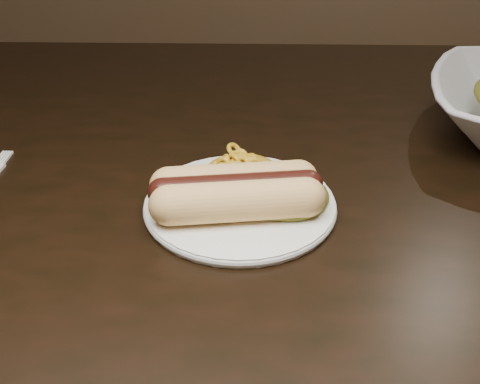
{
  "coord_description": "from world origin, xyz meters",
  "views": [
    {
      "loc": [
        0.05,
        -0.62,
        1.08
      ],
      "look_at": [
        0.04,
        -0.12,
        0.77
      ],
      "focal_mm": 42.0,
      "sensor_mm": 36.0,
      "label": 1
    }
  ],
  "objects": [
    {
      "name": "plate",
      "position": [
        0.04,
        -0.12,
        0.76
      ],
      "size": [
        0.23,
        0.23,
        0.01
      ],
      "primitive_type": "cylinder",
      "rotation": [
        0.0,
        0.0,
        0.15
      ],
      "color": "white",
      "rests_on": "table"
    },
    {
      "name": "table",
      "position": [
        0.0,
        0.0,
        0.66
      ],
      "size": [
        1.6,
        0.9,
        0.75
      ],
      "color": "black",
      "rests_on": "floor"
    },
    {
      "name": "taco_salad",
      "position": [
        0.09,
        -0.12,
        0.78
      ],
      "size": [
        0.09,
        0.09,
        0.04
      ],
      "rotation": [
        0.0,
        0.0,
        0.36
      ],
      "color": "#A06C1E",
      "rests_on": "plate"
    },
    {
      "name": "hotdog",
      "position": [
        0.03,
        -0.14,
        0.78
      ],
      "size": [
        0.15,
        0.09,
        0.04
      ],
      "rotation": [
        0.0,
        0.0,
        0.13
      ],
      "color": "#FFA961",
      "rests_on": "plate"
    },
    {
      "name": "mac_and_cheese",
      "position": [
        0.04,
        -0.07,
        0.78
      ],
      "size": [
        0.09,
        0.08,
        0.03
      ],
      "primitive_type": "ellipsoid",
      "rotation": [
        0.0,
        0.0,
        0.08
      ],
      "color": "gold",
      "rests_on": "plate"
    },
    {
      "name": "sour_cream",
      "position": [
        -0.04,
        -0.11,
        0.77
      ],
      "size": [
        0.04,
        0.04,
        0.02
      ],
      "primitive_type": "ellipsoid",
      "rotation": [
        0.0,
        0.0,
        0.06
      ],
      "color": "white",
      "rests_on": "plate"
    }
  ]
}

